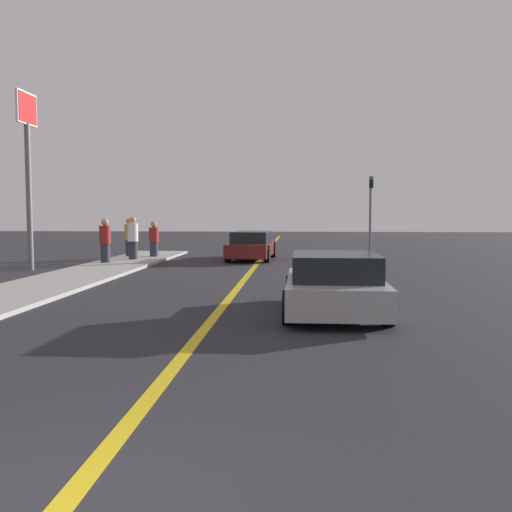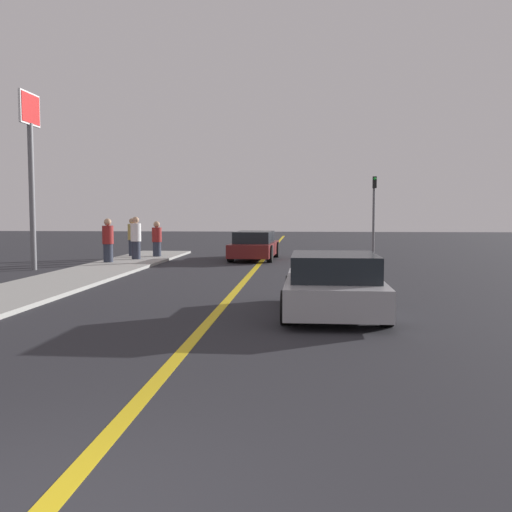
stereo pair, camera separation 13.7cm
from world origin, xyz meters
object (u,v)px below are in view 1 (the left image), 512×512
at_px(pedestrian_near_curb, 105,241).
at_px(car_near_right_lane, 334,285).
at_px(pedestrian_by_sign, 129,237).
at_px(roadside_sign, 27,145).
at_px(pedestrian_mid_group, 133,238).
at_px(pedestrian_far_standing, 154,239).
at_px(traffic_light, 371,207).
at_px(car_ahead_center, 252,246).

bearing_deg(pedestrian_near_curb, car_near_right_lane, -51.56).
bearing_deg(pedestrian_by_sign, roadside_sign, -108.39).
bearing_deg(pedestrian_mid_group, pedestrian_near_curb, -112.51).
distance_m(pedestrian_near_curb, pedestrian_far_standing, 3.35).
bearing_deg(pedestrian_mid_group, roadside_sign, -124.08).
relative_size(car_near_right_lane, pedestrian_mid_group, 2.22).
height_order(pedestrian_near_curb, roadside_sign, roadside_sign).
bearing_deg(car_near_right_lane, roadside_sign, 141.87).
bearing_deg(pedestrian_by_sign, pedestrian_mid_group, -68.72).
relative_size(pedestrian_far_standing, roadside_sign, 0.25).
xyz_separation_m(car_near_right_lane, pedestrian_near_curb, (-8.22, 10.36, 0.36)).
xyz_separation_m(car_near_right_lane, traffic_light, (2.76, 16.42, 1.74)).
distance_m(car_ahead_center, pedestrian_near_curb, 6.24).
xyz_separation_m(pedestrian_near_curb, pedestrian_far_standing, (1.12, 3.16, -0.08)).
bearing_deg(roadside_sign, car_ahead_center, 34.78).
relative_size(car_ahead_center, roadside_sign, 0.74).
xyz_separation_m(car_near_right_lane, roadside_sign, (-10.15, 8.11, 3.79)).
bearing_deg(car_near_right_lane, pedestrian_near_curb, 128.93).
bearing_deg(pedestrian_far_standing, pedestrian_by_sign, 169.23).
bearing_deg(traffic_light, pedestrian_far_standing, -163.60).
bearing_deg(pedestrian_far_standing, roadside_sign, -119.48).
relative_size(pedestrian_near_curb, traffic_light, 0.45).
distance_m(car_near_right_lane, pedestrian_mid_group, 14.13).
distance_m(pedestrian_by_sign, traffic_light, 11.45).
bearing_deg(traffic_light, pedestrian_near_curb, -151.12).
bearing_deg(pedestrian_far_standing, car_ahead_center, -3.12).
height_order(car_ahead_center, roadside_sign, roadside_sign).
relative_size(car_near_right_lane, traffic_light, 1.04).
bearing_deg(pedestrian_far_standing, pedestrian_mid_group, -106.65).
xyz_separation_m(pedestrian_near_curb, roadside_sign, (-1.93, -2.25, 3.43)).
height_order(car_near_right_lane, pedestrian_near_curb, pedestrian_near_curb).
height_order(pedestrian_far_standing, roadside_sign, roadside_sign).
distance_m(pedestrian_near_curb, pedestrian_by_sign, 3.38).
relative_size(car_ahead_center, pedestrian_mid_group, 2.59).
relative_size(pedestrian_mid_group, roadside_sign, 0.28).
bearing_deg(roadside_sign, pedestrian_mid_group, 55.92).
height_order(pedestrian_mid_group, traffic_light, traffic_light).
distance_m(pedestrian_mid_group, traffic_light, 11.35).
bearing_deg(pedestrian_by_sign, traffic_light, 13.62).
xyz_separation_m(pedestrian_near_curb, traffic_light, (10.98, 6.06, 1.38)).
relative_size(traffic_light, roadside_sign, 0.61).
bearing_deg(pedestrian_by_sign, pedestrian_near_curb, -89.01).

